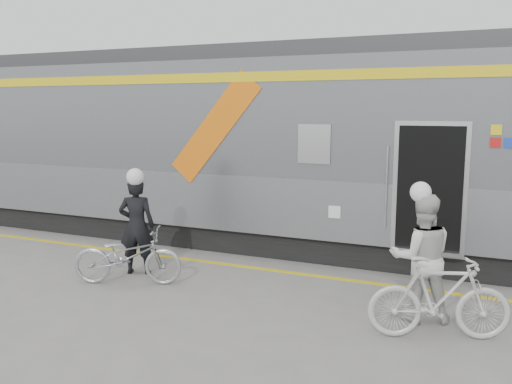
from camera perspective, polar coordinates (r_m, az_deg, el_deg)
The scene contains 9 objects.
ground at distance 8.18m, azimuth -6.97°, elevation -11.90°, with size 90.00×90.00×0.00m, color slate.
train at distance 11.22m, azimuth 7.54°, elevation 4.53°, with size 24.00×3.17×4.10m.
safety_strip at distance 9.98m, azimuth -0.61°, elevation -7.93°, with size 24.00×0.12×0.01m, color yellow.
man at distance 9.68m, azimuth -12.44°, elevation -3.49°, with size 0.62×0.41×1.71m, color black.
bicycle_left at distance 9.23m, azimuth -13.37°, elevation -6.59°, with size 0.62×1.79×0.94m, color #A3A5AB.
woman at distance 7.73m, azimuth 17.01°, elevation -6.62°, with size 0.86×0.67×1.76m, color silver.
bicycle_right at distance 7.28m, azimuth 18.73°, elevation -10.53°, with size 0.50×1.77×1.07m, color #BBBBB7.
helmet_man at distance 9.52m, azimuth -12.64°, elevation 2.42°, with size 0.30×0.30×0.30m, color white.
helmet_woman at distance 7.52m, azimuth 17.36°, elevation 0.89°, with size 0.28×0.28×0.28m, color white.
Camera 1 is at (3.94, -6.55, 2.90)m, focal length 38.00 mm.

